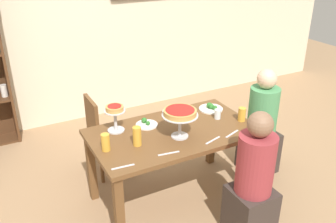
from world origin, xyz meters
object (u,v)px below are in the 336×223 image
beer_glass_amber_short (106,142)px  cutlery_knife_far (123,167)px  dining_table (173,141)px  cutlery_fork_near (255,128)px  salad_plate_spare (174,111)px  cutlery_knife_near (232,134)px  diner_head_east (261,129)px  salad_plate_near_diner (211,108)px  deep_dish_pizza_stand (180,114)px  beer_glass_amber_tall (137,136)px  diner_near_right (253,186)px  cutlery_fork_far (169,153)px  personal_pizza_stand (115,113)px  beer_glass_amber_spare (242,114)px  water_glass_clear_near (218,114)px  chair_far_left (104,132)px  cutlery_spare_fork (213,140)px  salad_plate_far_diner (146,124)px

beer_glass_amber_short → cutlery_knife_far: size_ratio=0.81×
dining_table → cutlery_fork_near: (0.68, -0.31, 0.10)m
salad_plate_spare → cutlery_knife_far: (-0.80, -0.65, -0.02)m
salad_plate_spare → cutlery_knife_near: salad_plate_spare is taller
diner_head_east → salad_plate_near_diner: (-0.50, 0.21, 0.27)m
deep_dish_pizza_stand → beer_glass_amber_tall: 0.40m
diner_near_right → cutlery_knife_far: bearing=67.7°
diner_head_east → salad_plate_near_diner: bearing=-22.5°
salad_plate_near_diner → cutlery_knife_near: bearing=-103.2°
cutlery_fork_near → cutlery_fork_far: same height
diner_near_right → personal_pizza_stand: size_ratio=4.70×
beer_glass_amber_spare → cutlery_knife_far: 1.29m
salad_plate_near_diner → cutlery_fork_near: bearing=-76.3°
personal_pizza_stand → water_glass_clear_near: size_ratio=2.66×
diner_near_right → cutlery_knife_near: diner_near_right is taller
deep_dish_pizza_stand → beer_glass_amber_short: 0.66m
water_glass_clear_near → beer_glass_amber_tall: bearing=-173.7°
diner_near_right → cutlery_fork_far: 0.73m
chair_far_left → cutlery_spare_fork: (0.63, -1.04, 0.26)m
salad_plate_spare → water_glass_clear_near: water_glass_clear_near is taller
deep_dish_pizza_stand → personal_pizza_stand: 0.57m
chair_far_left → cutlery_fork_far: bearing=10.8°
deep_dish_pizza_stand → cutlery_fork_near: bearing=-16.0°
beer_glass_amber_spare → cutlery_knife_far: bearing=-171.0°
diner_head_east → personal_pizza_stand: diner_head_east is taller
cutlery_knife_far → beer_glass_amber_tall: bearing=52.9°
cutlery_fork_near → cutlery_knife_far: bearing=160.6°
personal_pizza_stand → salad_plate_near_diner: 1.01m
salad_plate_spare → beer_glass_amber_tall: 0.70m
diner_near_right → cutlery_fork_near: diner_near_right is taller
beer_glass_amber_tall → cutlery_fork_near: beer_glass_amber_tall is taller
salad_plate_far_diner → cutlery_fork_near: size_ratio=1.12×
salad_plate_spare → beer_glass_amber_spare: (0.48, -0.45, 0.04)m
personal_pizza_stand → cutlery_spare_fork: personal_pizza_stand is taller
cutlery_spare_fork → water_glass_clear_near: bearing=33.7°
deep_dish_pizza_stand → chair_far_left: bearing=116.0°
deep_dish_pizza_stand → salad_plate_near_diner: size_ratio=1.31×
dining_table → diner_head_east: size_ratio=1.28×
salad_plate_far_diner → cutlery_fork_far: bearing=-95.3°
chair_far_left → salad_plate_spare: 0.78m
diner_near_right → chair_far_left: size_ratio=1.32×
beer_glass_amber_tall → water_glass_clear_near: 0.88m
beer_glass_amber_tall → cutlery_fork_far: bearing=-55.7°
deep_dish_pizza_stand → cutlery_fork_near: 0.74m
salad_plate_near_diner → cutlery_knife_near: salad_plate_near_diner is taller
deep_dish_pizza_stand → salad_plate_far_diner: 0.42m
water_glass_clear_near → cutlery_fork_far: 0.78m
chair_far_left → beer_glass_amber_short: (-0.22, -0.76, 0.33)m
diner_near_right → cutlery_knife_far: size_ratio=6.39×
dining_table → beer_glass_amber_tall: 0.43m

